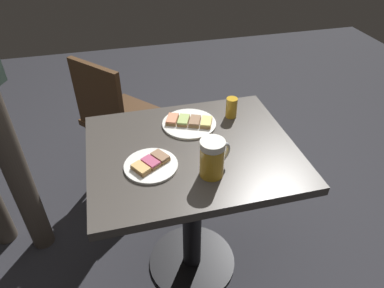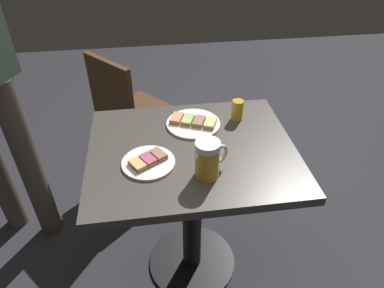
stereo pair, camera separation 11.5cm
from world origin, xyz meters
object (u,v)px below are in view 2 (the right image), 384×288
object	(u,v)px
plate_far	(148,162)
beer_glass_small	(237,110)
plate_near	(193,123)
beer_mug	(208,159)
cafe_chair	(129,112)

from	to	relation	value
plate_far	beer_glass_small	bearing A→B (deg)	122.34
plate_near	beer_glass_small	size ratio (longest dim) A/B	2.55
beer_mug	cafe_chair	distance (m)	0.97
beer_mug	beer_glass_small	size ratio (longest dim) A/B	1.60
plate_far	beer_glass_small	world-z (taller)	beer_glass_small
plate_near	cafe_chair	bearing A→B (deg)	-150.95
beer_glass_small	cafe_chair	distance (m)	0.77
plate_near	cafe_chair	distance (m)	0.67
plate_far	cafe_chair	world-z (taller)	cafe_chair
plate_far	beer_glass_small	size ratio (longest dim) A/B	2.18
beer_mug	beer_glass_small	distance (m)	0.39
plate_near	beer_glass_small	bearing A→B (deg)	95.41
cafe_chair	plate_far	bearing A→B (deg)	-33.71
plate_far	cafe_chair	xyz separation A→B (m)	(-0.77, -0.10, -0.25)
plate_far	beer_mug	distance (m)	0.23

